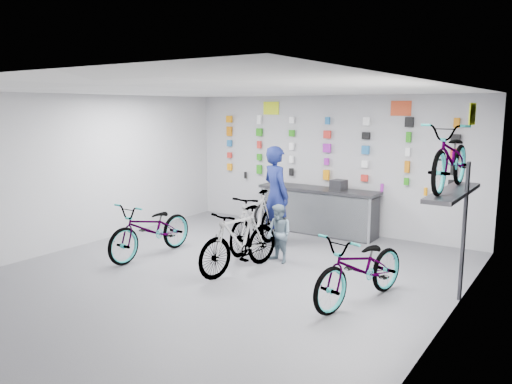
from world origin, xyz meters
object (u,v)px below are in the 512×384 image
Objects in this scene: clerk at (276,195)px; counter at (318,211)px; bike_center at (239,240)px; bike_service at (255,221)px; bike_left at (151,229)px; bike_right at (361,268)px; customer at (279,234)px.

counter is at bearing -78.72° from clerk.
bike_service reaches higher than bike_center.
bike_right is (4.09, 0.04, -0.01)m from bike_left.
bike_right is (2.22, -0.15, -0.03)m from bike_center.
bike_service is (-2.73, 1.39, 0.05)m from bike_right.
bike_center reaches higher than bike_right.
bike_center reaches higher than counter.
customer is (0.79, -0.43, -0.04)m from bike_service.
bike_left is at bearing 81.58° from clerk.
bike_service is (1.36, 1.43, 0.05)m from bike_left.
clerk is (-2.66, 2.03, 0.48)m from bike_right.
bike_center is 0.93× the size of bike_right.
customer is at bearing -80.18° from counter.
counter is 2.58× the size of customer.
counter is at bearing 117.66° from customer.
counter is at bearing 139.46° from bike_right.
clerk is at bearing 112.34° from bike_center.
clerk reaches higher than bike_left.
customer is at bearing 167.50° from bike_right.
bike_left is 1.00× the size of clerk.
bike_center is at bearing -72.17° from bike_service.
counter is 1.48× the size of bike_center.
counter is 1.37× the size of bike_right.
bike_left is 1.90× the size of customer.
clerk is 1.89× the size of customer.
bike_center is at bearing -87.85° from counter.
bike_left is at bearing -165.21° from bike_center.
bike_service reaches higher than bike_right.
clerk reaches higher than customer.
clerk reaches higher than counter.
bike_service is at bearing 169.21° from customer.
bike_right is 1.04× the size of bike_service.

